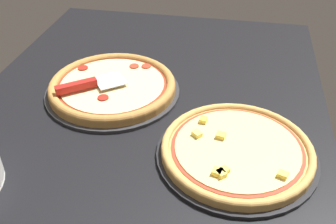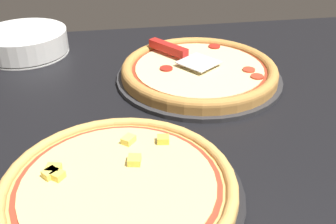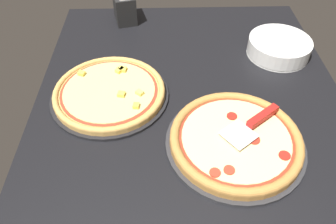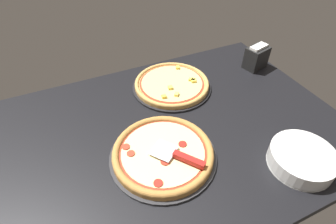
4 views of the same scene
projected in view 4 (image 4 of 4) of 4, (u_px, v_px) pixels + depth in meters
ground_plane at (172, 133)px, 108.15cm from camera, size 142.14×100.23×3.60cm
pizza_pan_front at (163, 156)px, 96.33cm from camera, size 39.28×39.28×1.00cm
pizza_front at (163, 152)px, 94.98cm from camera, size 36.93×36.93×3.12cm
pizza_pan_back at (172, 86)px, 127.83cm from camera, size 38.18×38.18×1.00cm
pizza_back at (172, 84)px, 126.64cm from camera, size 35.89×35.89×3.09cm
serving_spatula at (183, 157)px, 90.38cm from camera, size 15.99×18.79×2.00cm
plate_stack at (302, 159)px, 92.06cm from camera, size 22.79×22.79×6.30cm
napkin_holder at (256, 57)px, 137.48cm from camera, size 12.97×10.59×12.75cm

